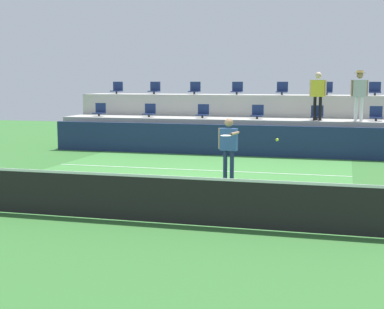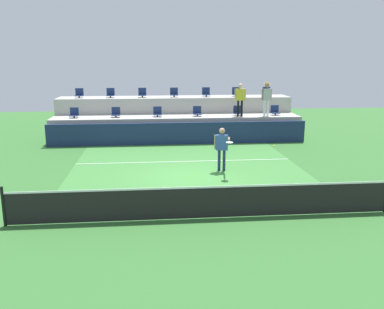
{
  "view_description": "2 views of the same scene",
  "coord_description": "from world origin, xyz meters",
  "px_view_note": "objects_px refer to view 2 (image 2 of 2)",
  "views": [
    {
      "loc": [
        4.29,
        -13.9,
        2.66
      ],
      "look_at": [
        0.76,
        -0.93,
        0.92
      ],
      "focal_mm": 53.31,
      "sensor_mm": 36.0,
      "label": 1
    },
    {
      "loc": [
        -1.34,
        -14.58,
        4.29
      ],
      "look_at": [
        -0.06,
        -1.47,
        1.21
      ],
      "focal_mm": 39.0,
      "sensor_mm": 36.0,
      "label": 2
    }
  ],
  "objects_px": {
    "stadium_chair_lower_mid_left": "(158,112)",
    "stadium_chair_upper_left": "(111,94)",
    "stadium_chair_lower_left": "(116,113)",
    "stadium_chair_lower_right": "(238,111)",
    "stadium_chair_upper_right": "(236,93)",
    "stadium_chair_upper_far_left": "(79,94)",
    "tennis_ball": "(274,146)",
    "stadium_chair_upper_mid_left": "(142,93)",
    "stadium_chair_upper_mid_right": "(206,93)",
    "spectator_with_hat": "(267,95)",
    "stadium_chair_lower_far_right": "(275,111)",
    "stadium_chair_lower_mid_right": "(197,112)",
    "stadium_chair_upper_far_right": "(267,92)",
    "tennis_player": "(222,145)",
    "stadium_chair_lower_far_left": "(74,114)",
    "spectator_in_white": "(240,97)",
    "stadium_chair_upper_center": "(174,93)"
  },
  "relations": [
    {
      "from": "stadium_chair_lower_right",
      "to": "spectator_in_white",
      "type": "height_order",
      "value": "spectator_in_white"
    },
    {
      "from": "stadium_chair_lower_far_left",
      "to": "stadium_chair_upper_mid_right",
      "type": "relative_size",
      "value": 1.0
    },
    {
      "from": "stadium_chair_lower_mid_right",
      "to": "stadium_chair_upper_far_right",
      "type": "xyz_separation_m",
      "value": [
        4.22,
        1.8,
        0.85
      ]
    },
    {
      "from": "stadium_chair_upper_center",
      "to": "stadium_chair_upper_right",
      "type": "relative_size",
      "value": 1.0
    },
    {
      "from": "stadium_chair_lower_far_left",
      "to": "stadium_chair_lower_mid_left",
      "type": "xyz_separation_m",
      "value": [
        4.28,
        0.0,
        0.0
      ]
    },
    {
      "from": "stadium_chair_upper_right",
      "to": "stadium_chair_upper_center",
      "type": "bearing_deg",
      "value": 180.0
    },
    {
      "from": "stadium_chair_upper_right",
      "to": "stadium_chair_upper_mid_right",
      "type": "bearing_deg",
      "value": 180.0
    },
    {
      "from": "spectator_in_white",
      "to": "tennis_player",
      "type": "bearing_deg",
      "value": -107.87
    },
    {
      "from": "stadium_chair_upper_mid_left",
      "to": "stadium_chair_upper_far_right",
      "type": "relative_size",
      "value": 1.0
    },
    {
      "from": "stadium_chair_lower_right",
      "to": "stadium_chair_upper_mid_left",
      "type": "relative_size",
      "value": 1.0
    },
    {
      "from": "tennis_player",
      "to": "stadium_chair_upper_center",
      "type": "bearing_deg",
      "value": 99.26
    },
    {
      "from": "stadium_chair_lower_right",
      "to": "stadium_chair_upper_center",
      "type": "bearing_deg",
      "value": 151.33
    },
    {
      "from": "stadium_chair_upper_far_left",
      "to": "spectator_with_hat",
      "type": "bearing_deg",
      "value": -12.36
    },
    {
      "from": "stadium_chair_upper_right",
      "to": "tennis_ball",
      "type": "relative_size",
      "value": 7.65
    },
    {
      "from": "stadium_chair_lower_left",
      "to": "stadium_chair_lower_right",
      "type": "height_order",
      "value": "same"
    },
    {
      "from": "spectator_in_white",
      "to": "tennis_ball",
      "type": "relative_size",
      "value": 25.21
    },
    {
      "from": "stadium_chair_lower_left",
      "to": "stadium_chair_upper_right",
      "type": "xyz_separation_m",
      "value": [
        6.69,
        1.8,
        0.85
      ]
    },
    {
      "from": "stadium_chair_lower_mid_left",
      "to": "stadium_chair_lower_mid_right",
      "type": "relative_size",
      "value": 1.0
    },
    {
      "from": "stadium_chair_upper_mid_left",
      "to": "spectator_with_hat",
      "type": "xyz_separation_m",
      "value": [
        6.51,
        -2.18,
        0.02
      ]
    },
    {
      "from": "stadium_chair_upper_far_left",
      "to": "stadium_chair_upper_mid_right",
      "type": "bearing_deg",
      "value": 0.0
    },
    {
      "from": "stadium_chair_lower_mid_left",
      "to": "stadium_chair_upper_left",
      "type": "bearing_deg",
      "value": 144.86
    },
    {
      "from": "stadium_chair_lower_far_right",
      "to": "stadium_chair_upper_center",
      "type": "relative_size",
      "value": 1.0
    },
    {
      "from": "stadium_chair_lower_far_right",
      "to": "stadium_chair_upper_center",
      "type": "height_order",
      "value": "stadium_chair_upper_center"
    },
    {
      "from": "stadium_chair_upper_far_left",
      "to": "spectator_with_hat",
      "type": "xyz_separation_m",
      "value": [
        9.97,
        -2.18,
        0.02
      ]
    },
    {
      "from": "stadium_chair_lower_mid_right",
      "to": "stadium_chair_upper_far_left",
      "type": "height_order",
      "value": "stadium_chair_upper_far_left"
    },
    {
      "from": "stadium_chair_upper_left",
      "to": "stadium_chair_upper_far_right",
      "type": "height_order",
      "value": "same"
    },
    {
      "from": "stadium_chair_upper_far_left",
      "to": "tennis_ball",
      "type": "bearing_deg",
      "value": -51.33
    },
    {
      "from": "stadium_chair_lower_far_right",
      "to": "stadium_chair_lower_mid_right",
      "type": "bearing_deg",
      "value": 180.0
    },
    {
      "from": "stadium_chair_lower_mid_left",
      "to": "stadium_chair_lower_far_right",
      "type": "bearing_deg",
      "value": 0.0
    },
    {
      "from": "spectator_in_white",
      "to": "stadium_chair_upper_left",
      "type": "bearing_deg",
      "value": 162.34
    },
    {
      "from": "stadium_chair_lower_mid_right",
      "to": "stadium_chair_lower_left",
      "type": "bearing_deg",
      "value": 180.0
    },
    {
      "from": "stadium_chair_lower_mid_left",
      "to": "stadium_chair_upper_mid_right",
      "type": "height_order",
      "value": "stadium_chair_upper_mid_right"
    },
    {
      "from": "stadium_chair_lower_far_left",
      "to": "spectator_with_hat",
      "type": "distance_m",
      "value": 10.03
    },
    {
      "from": "stadium_chair_upper_far_right",
      "to": "tennis_ball",
      "type": "distance_m",
      "value": 10.44
    },
    {
      "from": "stadium_chair_lower_right",
      "to": "tennis_ball",
      "type": "relative_size",
      "value": 7.65
    },
    {
      "from": "stadium_chair_lower_far_right",
      "to": "spectator_in_white",
      "type": "distance_m",
      "value": 2.21
    },
    {
      "from": "stadium_chair_lower_mid_left",
      "to": "stadium_chair_upper_right",
      "type": "distance_m",
      "value": 4.95
    },
    {
      "from": "stadium_chair_lower_mid_left",
      "to": "stadium_chair_upper_far_right",
      "type": "height_order",
      "value": "stadium_chair_upper_far_right"
    },
    {
      "from": "stadium_chair_lower_mid_left",
      "to": "tennis_ball",
      "type": "xyz_separation_m",
      "value": [
        3.81,
        -8.29,
        -0.13
      ]
    },
    {
      "from": "stadium_chair_upper_mid_left",
      "to": "tennis_player",
      "type": "relative_size",
      "value": 0.31
    },
    {
      "from": "spectator_with_hat",
      "to": "stadium_chair_upper_left",
      "type": "bearing_deg",
      "value": 165.2
    },
    {
      "from": "stadium_chair_lower_far_right",
      "to": "stadium_chair_upper_left",
      "type": "distance_m",
      "value": 9.09
    },
    {
      "from": "stadium_chair_upper_far_left",
      "to": "spectator_in_white",
      "type": "bearing_deg",
      "value": -14.31
    },
    {
      "from": "stadium_chair_lower_far_left",
      "to": "stadium_chair_upper_right",
      "type": "distance_m",
      "value": 9.03
    },
    {
      "from": "stadium_chair_upper_center",
      "to": "tennis_ball",
      "type": "xyz_separation_m",
      "value": [
        2.84,
        -10.09,
        -0.98
      ]
    },
    {
      "from": "spectator_in_white",
      "to": "spectator_with_hat",
      "type": "xyz_separation_m",
      "value": [
        1.41,
        0.0,
        0.05
      ]
    },
    {
      "from": "stadium_chair_upper_mid_left",
      "to": "stadium_chair_upper_mid_right",
      "type": "height_order",
      "value": "same"
    },
    {
      "from": "stadium_chair_upper_far_left",
      "to": "stadium_chair_upper_mid_right",
      "type": "xyz_separation_m",
      "value": [
        7.06,
        0.0,
        0.0
      ]
    },
    {
      "from": "stadium_chair_lower_far_left",
      "to": "stadium_chair_lower_right",
      "type": "relative_size",
      "value": 1.0
    },
    {
      "from": "stadium_chair_lower_mid_right",
      "to": "tennis_player",
      "type": "bearing_deg",
      "value": -87.93
    }
  ]
}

